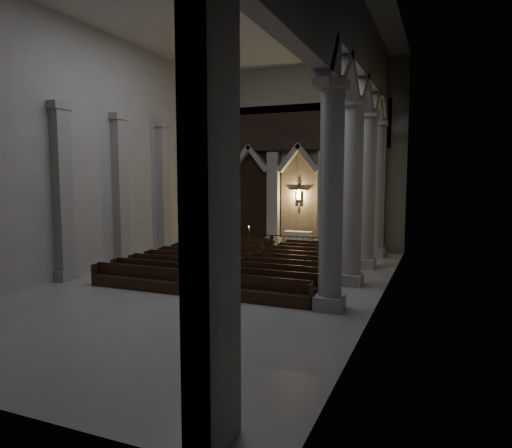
{
  "coord_description": "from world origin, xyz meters",
  "views": [
    {
      "loc": [
        9.11,
        -18.19,
        4.72
      ],
      "look_at": [
        0.4,
        3.0,
        2.34
      ],
      "focal_mm": 32.0,
      "sensor_mm": 36.0,
      "label": 1
    }
  ],
  "objects_px": {
    "candle_stand_left": "(249,242)",
    "worshipper": "(272,247)",
    "altar_rail": "(290,240)",
    "candle_stand_right": "(323,247)",
    "pews": "(244,265)",
    "altar": "(298,238)"
  },
  "relations": [
    {
      "from": "altar",
      "to": "worshipper",
      "type": "height_order",
      "value": "worshipper"
    },
    {
      "from": "altar",
      "to": "pews",
      "type": "xyz_separation_m",
      "value": [
        -0.2,
        -8.58,
        -0.3
      ]
    },
    {
      "from": "candle_stand_left",
      "to": "worshipper",
      "type": "distance_m",
      "value": 3.97
    },
    {
      "from": "altar",
      "to": "worshipper",
      "type": "bearing_deg",
      "value": -91.77
    },
    {
      "from": "candle_stand_left",
      "to": "worshipper",
      "type": "relative_size",
      "value": 1.11
    },
    {
      "from": "pews",
      "to": "candle_stand_right",
      "type": "bearing_deg",
      "value": 70.37
    },
    {
      "from": "altar_rail",
      "to": "worshipper",
      "type": "bearing_deg",
      "value": -89.18
    },
    {
      "from": "pews",
      "to": "worshipper",
      "type": "distance_m",
      "value": 3.89
    },
    {
      "from": "altar",
      "to": "altar_rail",
      "type": "bearing_deg",
      "value": -99.78
    },
    {
      "from": "candle_stand_right",
      "to": "pews",
      "type": "xyz_separation_m",
      "value": [
        -2.39,
        -6.71,
        -0.07
      ]
    },
    {
      "from": "pews",
      "to": "worshipper",
      "type": "bearing_deg",
      "value": 89.25
    },
    {
      "from": "altar_rail",
      "to": "pews",
      "type": "distance_m",
      "value": 7.45
    },
    {
      "from": "altar_rail",
      "to": "worshipper",
      "type": "relative_size",
      "value": 3.46
    },
    {
      "from": "altar_rail",
      "to": "candle_stand_right",
      "type": "bearing_deg",
      "value": -17.06
    },
    {
      "from": "altar_rail",
      "to": "altar",
      "type": "bearing_deg",
      "value": 80.22
    },
    {
      "from": "pews",
      "to": "altar_rail",
      "type": "bearing_deg",
      "value": 90.0
    },
    {
      "from": "altar_rail",
      "to": "candle_stand_left",
      "type": "bearing_deg",
      "value": -165.97
    },
    {
      "from": "altar",
      "to": "candle_stand_left",
      "type": "height_order",
      "value": "candle_stand_left"
    },
    {
      "from": "altar_rail",
      "to": "pews",
      "type": "bearing_deg",
      "value": -90.0
    },
    {
      "from": "pews",
      "to": "worshipper",
      "type": "xyz_separation_m",
      "value": [
        0.05,
        3.88,
        0.35
      ]
    },
    {
      "from": "altar",
      "to": "altar_rail",
      "type": "height_order",
      "value": "altar"
    },
    {
      "from": "candle_stand_left",
      "to": "candle_stand_right",
      "type": "distance_m",
      "value": 5.03
    }
  ]
}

